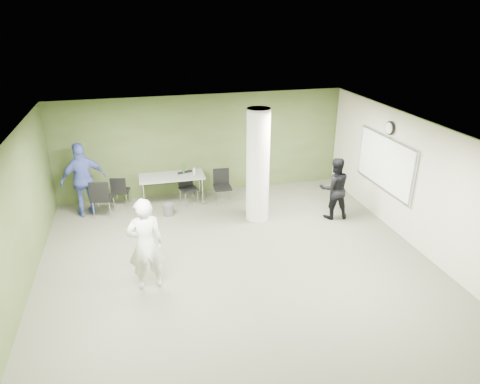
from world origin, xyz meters
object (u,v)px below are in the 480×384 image
object	(u,v)px
man_black	(334,188)
woman_white	(146,245)
man_blue	(83,180)
folding_table	(172,177)
chair_back_left	(101,196)

from	to	relation	value
man_black	woman_white	bearing A→B (deg)	28.79
man_blue	folding_table	bearing A→B (deg)	163.43
woman_white	man_black	distance (m)	5.03
chair_back_left	woman_white	bearing A→B (deg)	118.69
folding_table	man_black	world-z (taller)	man_black
chair_back_left	man_black	size ratio (longest dim) A/B	0.63
folding_table	chair_back_left	xyz separation A→B (m)	(-1.82, -0.37, -0.18)
chair_back_left	man_black	xyz separation A→B (m)	(5.63, -1.44, 0.21)
folding_table	man_black	distance (m)	4.22
folding_table	man_blue	size ratio (longest dim) A/B	0.89
woman_white	man_black	size ratio (longest dim) A/B	1.16
folding_table	man_black	size ratio (longest dim) A/B	1.08
man_blue	chair_back_left	bearing A→B (deg)	127.88
man_black	man_blue	distance (m)	6.26
woman_white	folding_table	bearing A→B (deg)	-107.68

